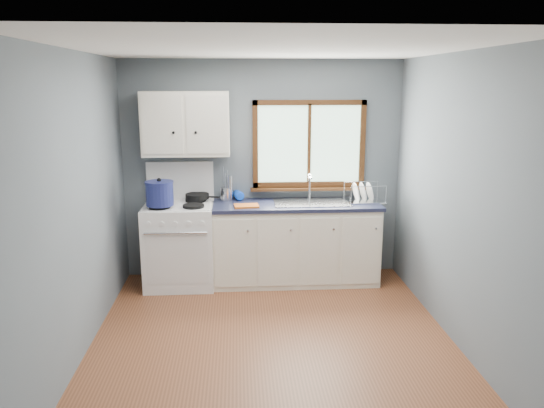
{
  "coord_description": "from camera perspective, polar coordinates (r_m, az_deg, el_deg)",
  "views": [
    {
      "loc": [
        -0.29,
        -4.27,
        2.24
      ],
      "look_at": [
        0.05,
        0.9,
        1.05
      ],
      "focal_mm": 35.0,
      "sensor_mm": 36.0,
      "label": 1
    }
  ],
  "objects": [
    {
      "name": "dish_towel",
      "position": [
        5.78,
        -2.77,
        -0.2
      ],
      "size": [
        0.28,
        0.21,
        0.02
      ],
      "primitive_type": "cube",
      "rotation": [
        0.0,
        0.0,
        0.08
      ],
      "color": "#CE611F",
      "rests_on": "countertop"
    },
    {
      "name": "soap_bottle",
      "position": [
        6.03,
        -3.45,
        1.59
      ],
      "size": [
        0.13,
        0.13,
        0.28
      ],
      "primitive_type": "imported",
      "rotation": [
        0.0,
        0.0,
        0.25
      ],
      "color": "blue",
      "rests_on": "countertop"
    },
    {
      "name": "skillet",
      "position": [
        6.05,
        -8.02,
        0.84
      ],
      "size": [
        0.42,
        0.33,
        0.05
      ],
      "rotation": [
        0.0,
        0.0,
        -0.3
      ],
      "color": "black",
      "rests_on": "gas_range"
    },
    {
      "name": "dish_rack",
      "position": [
        6.11,
        9.83,
        0.81
      ],
      "size": [
        0.44,
        0.35,
        0.22
      ],
      "rotation": [
        0.0,
        0.0,
        0.06
      ],
      "color": "silver",
      "rests_on": "countertop"
    },
    {
      "name": "gas_range",
      "position": [
        6.04,
        -9.89,
        -4.07
      ],
      "size": [
        0.76,
        0.69,
        1.36
      ],
      "color": "white",
      "rests_on": "floor"
    },
    {
      "name": "upper_cabinets",
      "position": [
        5.94,
        -9.25,
        8.52
      ],
      "size": [
        0.95,
        0.35,
        0.7
      ],
      "color": "white",
      "rests_on": "wall_back"
    },
    {
      "name": "wall_left",
      "position": [
        4.58,
        -20.41,
        -0.38
      ],
      "size": [
        0.02,
        3.6,
        2.5
      ],
      "primitive_type": "cube",
      "color": "slate",
      "rests_on": "ground"
    },
    {
      "name": "window",
      "position": [
        6.15,
        4.01,
        5.75
      ],
      "size": [
        1.36,
        0.1,
        1.03
      ],
      "color": "#9EC6A8",
      "rests_on": "wall_back"
    },
    {
      "name": "thermos",
      "position": [
        6.07,
        -4.54,
        1.71
      ],
      "size": [
        0.08,
        0.08,
        0.29
      ],
      "primitive_type": "cylinder",
      "rotation": [
        0.0,
        0.0,
        0.17
      ],
      "color": "silver",
      "rests_on": "countertop"
    },
    {
      "name": "wall_back",
      "position": [
        6.17,
        -1.01,
        3.69
      ],
      "size": [
        3.2,
        0.02,
        2.5
      ],
      "primitive_type": "cube",
      "color": "slate",
      "rests_on": "ground"
    },
    {
      "name": "stockpot",
      "position": [
        5.76,
        -12.0,
        1.15
      ],
      "size": [
        0.32,
        0.32,
        0.3
      ],
      "rotation": [
        0.0,
        0.0,
        -0.06
      ],
      "color": "navy",
      "rests_on": "gas_range"
    },
    {
      "name": "sink",
      "position": [
        5.98,
        4.27,
        -0.45
      ],
      "size": [
        0.84,
        0.46,
        0.44
      ],
      "color": "silver",
      "rests_on": "countertop"
    },
    {
      "name": "countertop",
      "position": [
        5.95,
        2.56,
        -0.1
      ],
      "size": [
        1.89,
        0.64,
        0.04
      ],
      "primitive_type": "cube",
      "color": "black",
      "rests_on": "base_cabinets"
    },
    {
      "name": "wall_front",
      "position": [
        2.67,
        2.73,
        -8.86
      ],
      "size": [
        3.2,
        0.02,
        2.5
      ],
      "primitive_type": "cube",
      "color": "slate",
      "rests_on": "ground"
    },
    {
      "name": "utensil_crock",
      "position": [
        6.08,
        -4.99,
        1.11
      ],
      "size": [
        0.13,
        0.13,
        0.39
      ],
      "rotation": [
        0.0,
        0.0,
        -0.04
      ],
      "color": "silver",
      "rests_on": "countertop"
    },
    {
      "name": "ceiling",
      "position": [
        4.29,
        0.12,
        16.53
      ],
      "size": [
        3.2,
        3.6,
        0.02
      ],
      "primitive_type": "cube",
      "color": "white",
      "rests_on": "wall_back"
    },
    {
      "name": "base_cabinets",
      "position": [
        6.08,
        2.51,
        -4.6
      ],
      "size": [
        1.85,
        0.6,
        0.88
      ],
      "color": "white",
      "rests_on": "floor"
    },
    {
      "name": "floor",
      "position": [
        4.84,
        0.1,
        -14.79
      ],
      "size": [
        3.2,
        3.6,
        0.02
      ],
      "primitive_type": "cube",
      "color": "brown",
      "rests_on": "ground"
    },
    {
      "name": "wall_right",
      "position": [
        4.78,
        19.75,
        0.2
      ],
      "size": [
        0.02,
        3.6,
        2.5
      ],
      "primitive_type": "cube",
      "color": "slate",
      "rests_on": "ground"
    }
  ]
}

